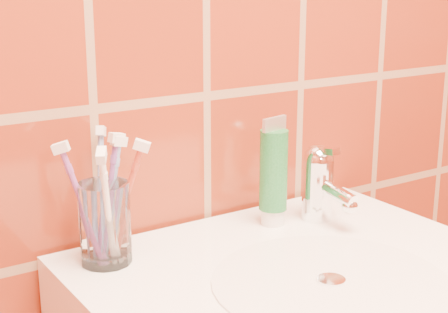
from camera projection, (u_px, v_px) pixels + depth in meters
glass_tumbler at (105, 223)px, 0.90m from camera, size 0.08×0.08×0.11m
toothpaste_tube at (273, 175)px, 1.03m from camera, size 0.05×0.04×0.17m
faucet at (320, 180)px, 1.05m from camera, size 0.05×0.11×0.12m
toothbrush_0 at (108, 210)px, 0.86m from camera, size 0.13×0.16×0.20m
toothbrush_1 at (124, 202)px, 0.90m from camera, size 0.12×0.11×0.18m
toothbrush_2 at (83, 206)px, 0.88m from camera, size 0.12×0.11×0.18m
toothbrush_3 at (111, 199)px, 0.91m from camera, size 0.08×0.07×0.18m
toothbrush_4 at (100, 194)px, 0.92m from camera, size 0.12×0.14×0.19m
toothbrush_5 at (109, 198)px, 0.91m from camera, size 0.07×0.07×0.18m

